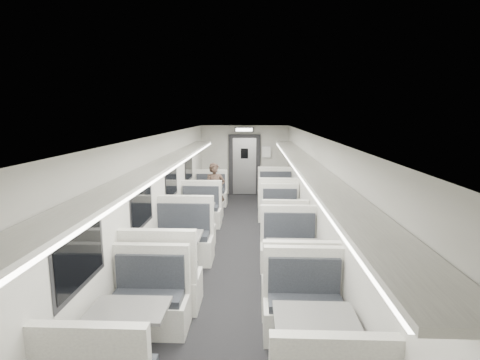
# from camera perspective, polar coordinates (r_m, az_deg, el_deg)

# --- Properties ---
(room) EXTENTS (3.24, 12.24, 2.64)m
(room) POSITION_cam_1_polar(r_m,az_deg,el_deg) (7.10, -0.68, -2.91)
(room) COLOR black
(room) RESTS_ON ground
(booth_left_a) EXTENTS (1.00, 2.02, 1.08)m
(booth_left_a) POSITION_cam_1_polar(r_m,az_deg,el_deg) (10.86, -4.97, -2.92)
(booth_left_a) COLOR silver
(booth_left_a) RESTS_ON room
(booth_left_b) EXTENTS (1.03, 2.10, 1.12)m
(booth_left_b) POSITION_cam_1_polar(r_m,az_deg,el_deg) (8.75, -6.78, -6.05)
(booth_left_b) COLOR silver
(booth_left_b) RESTS_ON room
(booth_left_c) EXTENTS (1.14, 2.32, 1.24)m
(booth_left_c) POSITION_cam_1_polar(r_m,az_deg,el_deg) (6.51, -10.14, -11.53)
(booth_left_c) COLOR silver
(booth_left_c) RESTS_ON room
(booth_left_d) EXTENTS (1.02, 2.06, 1.10)m
(booth_left_d) POSITION_cam_1_polar(r_m,az_deg,el_deg) (4.63, -16.43, -22.01)
(booth_left_d) COLOR silver
(booth_left_d) RESTS_ON room
(booth_right_a) EXTENTS (1.08, 2.19, 1.17)m
(booth_right_a) POSITION_cam_1_polar(r_m,az_deg,el_deg) (10.78, 5.65, -2.87)
(booth_right_a) COLOR silver
(booth_right_a) RESTS_ON room
(booth_right_b) EXTENTS (0.96, 1.95, 1.04)m
(booth_right_b) POSITION_cam_1_polar(r_m,az_deg,el_deg) (8.82, 6.40, -6.10)
(booth_right_b) COLOR silver
(booth_right_b) RESTS_ON room
(booth_right_c) EXTENTS (1.05, 2.13, 1.14)m
(booth_right_c) POSITION_cam_1_polar(r_m,az_deg,el_deg) (6.24, 8.19, -12.79)
(booth_right_c) COLOR silver
(booth_right_c) RESTS_ON room
(booth_right_d) EXTENTS (1.03, 2.10, 1.12)m
(booth_right_d) POSITION_cam_1_polar(r_m,az_deg,el_deg) (4.40, 11.19, -23.54)
(booth_right_d) COLOR silver
(booth_right_d) RESTS_ON room
(passenger) EXTENTS (0.61, 0.47, 1.50)m
(passenger) POSITION_cam_1_polar(r_m,az_deg,el_deg) (10.09, -3.84, -1.64)
(passenger) COLOR black
(passenger) RESTS_ON room
(window_a) EXTENTS (0.02, 1.18, 0.84)m
(window_a) POSITION_cam_1_polar(r_m,az_deg,el_deg) (10.57, -7.80, 2.12)
(window_a) COLOR black
(window_a) RESTS_ON room
(window_b) EXTENTS (0.02, 1.18, 0.84)m
(window_b) POSITION_cam_1_polar(r_m,az_deg,el_deg) (8.44, -10.39, 0.05)
(window_b) COLOR black
(window_b) RESTS_ON room
(window_c) EXTENTS (0.02, 1.18, 0.84)m
(window_c) POSITION_cam_1_polar(r_m,az_deg,el_deg) (6.36, -14.70, -3.40)
(window_c) COLOR black
(window_c) RESTS_ON room
(window_d) EXTENTS (0.02, 1.18, 0.84)m
(window_d) POSITION_cam_1_polar(r_m,az_deg,el_deg) (4.39, -23.15, -9.99)
(window_d) COLOR black
(window_d) RESTS_ON room
(luggage_rack_left) EXTENTS (0.46, 10.40, 0.09)m
(luggage_rack_left) POSITION_cam_1_polar(r_m,az_deg,el_deg) (6.86, -11.27, 2.51)
(luggage_rack_left) COLOR silver
(luggage_rack_left) RESTS_ON room
(luggage_rack_right) EXTENTS (0.46, 10.40, 0.09)m
(luggage_rack_right) POSITION_cam_1_polar(r_m,az_deg,el_deg) (6.73, 9.83, 2.41)
(luggage_rack_right) COLOR silver
(luggage_rack_right) RESTS_ON room
(vestibule_door) EXTENTS (1.10, 0.13, 2.10)m
(vestibule_door) POSITION_cam_1_polar(r_m,az_deg,el_deg) (12.97, 0.69, 2.29)
(vestibule_door) COLOR black
(vestibule_door) RESTS_ON room
(exit_sign) EXTENTS (0.62, 0.12, 0.16)m
(exit_sign) POSITION_cam_1_polar(r_m,az_deg,el_deg) (12.37, 0.63, 7.68)
(exit_sign) COLOR black
(exit_sign) RESTS_ON room
(wall_notice) EXTENTS (0.32, 0.02, 0.40)m
(wall_notice) POSITION_cam_1_polar(r_m,az_deg,el_deg) (12.90, 4.03, 4.28)
(wall_notice) COLOR white
(wall_notice) RESTS_ON room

